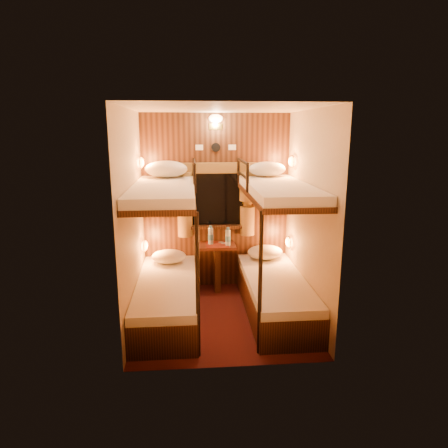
{
  "coord_description": "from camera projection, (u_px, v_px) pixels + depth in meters",
  "views": [
    {
      "loc": [
        -0.35,
        -4.38,
        2.17
      ],
      "look_at": [
        0.04,
        0.15,
        1.1
      ],
      "focal_mm": 32.0,
      "sensor_mm": 36.0,
      "label": 1
    }
  ],
  "objects": [
    {
      "name": "wall_left",
      "position": [
        132.0,
        220.0,
        4.42
      ],
      "size": [
        0.0,
        2.4,
        2.4
      ],
      "primitive_type": "plane",
      "rotation": [
        1.57,
        0.0,
        1.57
      ],
      "color": "#C6B293",
      "rests_on": "floor"
    },
    {
      "name": "pillow_upper_right",
      "position": [
        267.0,
        169.0,
        5.18
      ],
      "size": [
        0.48,
        0.34,
        0.19
      ],
      "primitive_type": "ellipsoid",
      "color": "silver",
      "rests_on": "bunk_right"
    },
    {
      "name": "sachet_b",
      "position": [
        221.0,
        242.0,
        5.55
      ],
      "size": [
        0.09,
        0.08,
        0.01
      ],
      "primitive_type": "cube",
      "rotation": [
        0.0,
        0.0,
        0.55
      ],
      "color": "silver",
      "rests_on": "table"
    },
    {
      "name": "back_fixtures",
      "position": [
        216.0,
        125.0,
        5.23
      ],
      "size": [
        0.54,
        0.09,
        0.48
      ],
      "color": "black",
      "rests_on": "back_panel"
    },
    {
      "name": "curtains",
      "position": [
        216.0,
        199.0,
        5.43
      ],
      "size": [
        1.1,
        0.22,
        1.0
      ],
      "color": "olive",
      "rests_on": "back_panel"
    },
    {
      "name": "pillow_upper_left",
      "position": [
        166.0,
        169.0,
        5.06
      ],
      "size": [
        0.54,
        0.38,
        0.21
      ],
      "primitive_type": "ellipsoid",
      "color": "silver",
      "rests_on": "bunk_left"
    },
    {
      "name": "table",
      "position": [
        217.0,
        261.0,
        5.51
      ],
      "size": [
        0.5,
        0.34,
        0.66
      ],
      "color": "#521F12",
      "rests_on": "floor"
    },
    {
      "name": "floor",
      "position": [
        222.0,
        316.0,
        4.78
      ],
      "size": [
        2.1,
        2.1,
        0.0
      ],
      "primitive_type": "plane",
      "color": "#3A130F",
      "rests_on": "ground"
    },
    {
      "name": "bottle_left",
      "position": [
        211.0,
        236.0,
        5.44
      ],
      "size": [
        0.08,
        0.08,
        0.26
      ],
      "rotation": [
        0.0,
        0.0,
        0.32
      ],
      "color": "#99BFE5",
      "rests_on": "table"
    },
    {
      "name": "window",
      "position": [
        216.0,
        204.0,
        5.48
      ],
      "size": [
        1.0,
        0.12,
        0.79
      ],
      "color": "black",
      "rests_on": "back_panel"
    },
    {
      "name": "reading_lamps",
      "position": [
        218.0,
        204.0,
        5.17
      ],
      "size": [
        2.0,
        0.2,
        1.25
      ],
      "color": "orange",
      "rests_on": "wall_left"
    },
    {
      "name": "wall_front",
      "position": [
        232.0,
        244.0,
        3.48
      ],
      "size": [
        2.4,
        0.0,
        2.4
      ],
      "primitive_type": "plane",
      "rotation": [
        -1.57,
        0.0,
        0.0
      ],
      "color": "#C6B293",
      "rests_on": "floor"
    },
    {
      "name": "bottle_right",
      "position": [
        228.0,
        238.0,
        5.38
      ],
      "size": [
        0.07,
        0.07,
        0.25
      ],
      "rotation": [
        0.0,
        0.0,
        -0.33
      ],
      "color": "#99BFE5",
      "rests_on": "table"
    },
    {
      "name": "pillow_lower_right",
      "position": [
        265.0,
        252.0,
        5.44
      ],
      "size": [
        0.48,
        0.35,
        0.19
      ],
      "primitive_type": "ellipsoid",
      "color": "silver",
      "rests_on": "bunk_right"
    },
    {
      "name": "pillow_lower_left",
      "position": [
        169.0,
        256.0,
        5.28
      ],
      "size": [
        0.45,
        0.32,
        0.18
      ],
      "primitive_type": "ellipsoid",
      "color": "silver",
      "rests_on": "bunk_left"
    },
    {
      "name": "wall_right",
      "position": [
        309.0,
        217.0,
        4.58
      ],
      "size": [
        0.0,
        2.4,
        2.4
      ],
      "primitive_type": "plane",
      "rotation": [
        1.57,
        0.0,
        -1.57
      ],
      "color": "#C6B293",
      "rests_on": "floor"
    },
    {
      "name": "back_panel",
      "position": [
        216.0,
        203.0,
        5.51
      ],
      "size": [
        2.0,
        0.03,
        2.4
      ],
      "primitive_type": "cube",
      "color": "black",
      "rests_on": "floor"
    },
    {
      "name": "wall_back",
      "position": [
        216.0,
        202.0,
        5.52
      ],
      "size": [
        2.4,
        0.0,
        2.4
      ],
      "primitive_type": "plane",
      "rotation": [
        1.57,
        0.0,
        0.0
      ],
      "color": "#C6B293",
      "rests_on": "floor"
    },
    {
      "name": "ceiling",
      "position": [
        222.0,
        108.0,
        4.23
      ],
      "size": [
        2.1,
        2.1,
        0.0
      ],
      "primitive_type": "plane",
      "rotation": [
        3.14,
        0.0,
        0.0
      ],
      "color": "silver",
      "rests_on": "wall_back"
    },
    {
      "name": "sachet_a",
      "position": [
        224.0,
        243.0,
        5.5
      ],
      "size": [
        0.1,
        0.09,
        0.01
      ],
      "primitive_type": "cube",
      "rotation": [
        0.0,
        0.0,
        0.33
      ],
      "color": "silver",
      "rests_on": "table"
    },
    {
      "name": "bunk_right",
      "position": [
        276.0,
        269.0,
        4.77
      ],
      "size": [
        0.72,
        1.9,
        1.82
      ],
      "color": "black",
      "rests_on": "floor"
    },
    {
      "name": "bunk_left",
      "position": [
        166.0,
        272.0,
        4.66
      ],
      "size": [
        0.72,
        1.9,
        1.82
      ],
      "color": "black",
      "rests_on": "floor"
    }
  ]
}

